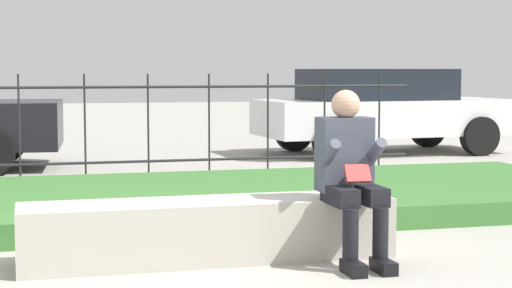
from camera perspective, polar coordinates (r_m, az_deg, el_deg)
The scene contains 6 objects.
ground_plane at distance 6.25m, azimuth -5.09°, elevation -7.86°, with size 60.00×60.00×0.00m, color #A8A399.
stone_bench at distance 6.25m, azimuth -3.17°, elevation -6.01°, with size 2.70×0.56×0.44m.
person_seated_reader at distance 6.15m, azimuth 6.27°, elevation -1.69°, with size 0.42×0.73×1.24m.
grass_berm at distance 8.40m, azimuth -7.71°, elevation -3.85°, with size 9.60×3.05×0.21m.
iron_fence at distance 10.47m, azimuth -9.26°, elevation 1.18°, with size 7.60×0.03×1.34m.
car_parked_right at distance 14.29m, azimuth 8.40°, elevation 2.34°, with size 4.25×2.05×1.40m.
Camera 1 is at (-1.04, -6.01, 1.39)m, focal length 60.00 mm.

